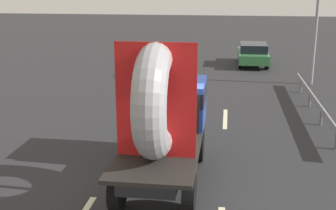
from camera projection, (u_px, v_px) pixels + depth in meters
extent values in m
plane|color=#28282B|center=(160.00, 178.00, 12.21)|extent=(120.00, 120.00, 0.00)
cylinder|color=black|center=(143.00, 142.00, 13.56)|extent=(0.28, 1.00, 1.00)
cylinder|color=black|center=(199.00, 145.00, 13.34)|extent=(0.28, 1.00, 1.00)
cylinder|color=black|center=(117.00, 190.00, 10.44)|extent=(0.28, 1.00, 1.00)
cylinder|color=black|center=(189.00, 195.00, 10.22)|extent=(0.28, 1.00, 1.00)
cube|color=black|center=(163.00, 148.00, 11.73)|extent=(1.30, 5.20, 0.25)
cube|color=navy|center=(171.00, 103.00, 13.10)|extent=(2.00, 1.87, 1.35)
cube|color=black|center=(171.00, 93.00, 12.98)|extent=(2.02, 1.78, 0.44)
cube|color=black|center=(157.00, 156.00, 10.79)|extent=(2.00, 3.33, 0.10)
cube|color=black|center=(166.00, 113.00, 12.17)|extent=(1.80, 0.08, 1.10)
torus|color=#9E9EA3|center=(156.00, 101.00, 10.26)|extent=(0.78, 2.74, 2.74)
cube|color=red|center=(156.00, 101.00, 10.26)|extent=(1.90, 0.03, 2.74)
cylinder|color=black|center=(240.00, 56.00, 29.99)|extent=(0.23, 0.66, 0.66)
cylinder|color=black|center=(264.00, 57.00, 29.79)|extent=(0.23, 0.66, 0.66)
cylinder|color=black|center=(241.00, 63.00, 27.36)|extent=(0.23, 0.66, 0.66)
cylinder|color=black|center=(267.00, 64.00, 27.16)|extent=(0.23, 0.66, 0.66)
cube|color=#33723F|center=(253.00, 56.00, 28.50)|extent=(1.85, 4.31, 0.56)
cube|color=black|center=(253.00, 47.00, 28.25)|extent=(1.66, 2.41, 0.51)
cylinder|color=gray|center=(316.00, 31.00, 22.56)|extent=(0.16, 0.16, 5.60)
cube|color=gray|center=(316.00, 102.00, 17.82)|extent=(0.06, 10.14, 0.32)
cylinder|color=slate|center=(336.00, 141.00, 14.27)|extent=(0.10, 0.10, 0.55)
cylinder|color=slate|center=(321.00, 118.00, 16.69)|extent=(0.10, 0.10, 0.55)
cylinder|color=slate|center=(310.00, 100.00, 19.10)|extent=(0.10, 0.10, 0.55)
cylinder|color=slate|center=(301.00, 87.00, 21.52)|extent=(0.10, 0.10, 0.55)
cube|color=beige|center=(145.00, 115.00, 17.92)|extent=(0.16, 2.81, 0.01)
cube|color=beige|center=(225.00, 119.00, 17.49)|extent=(0.16, 2.58, 0.01)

